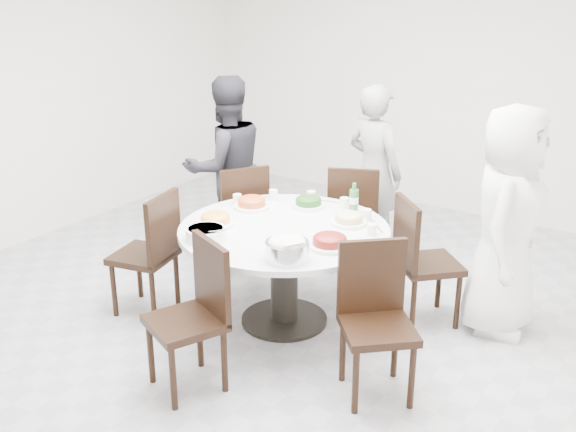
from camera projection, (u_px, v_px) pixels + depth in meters
The scene contains 23 objects.
floor at pixel (294, 318), 5.07m from camera, with size 6.00×6.00×0.01m, color #A4A4A8.
wall_back at pixel (454, 80), 6.92m from camera, with size 6.00×0.01×2.80m, color silver.
wall_left at pixel (21, 94), 6.15m from camera, with size 0.01×6.00×2.80m, color silver.
dining_table at pixel (284, 275), 4.90m from camera, with size 1.50×1.50×0.75m, color silver.
chair_ne at pixel (429, 261), 4.89m from camera, with size 0.42×0.42×0.95m, color black.
chair_n at pixel (354, 216), 5.78m from camera, with size 0.42×0.42×0.95m, color black.
chair_nw at pixel (238, 216), 5.79m from camera, with size 0.42×0.42×0.95m, color black.
chair_sw at pixel (143, 253), 5.03m from camera, with size 0.42×0.42×0.95m, color black.
chair_s at pixel (185, 319), 4.08m from camera, with size 0.42×0.42×0.95m, color black.
chair_se at pixel (378, 325), 4.01m from camera, with size 0.42×0.42×0.95m, color black.
diner_right at pixel (507, 222), 4.67m from camera, with size 0.80×0.52×1.65m, color white.
diner_middle at pixel (374, 172), 5.96m from camera, with size 0.57×0.37×1.56m, color black.
diner_left at pixel (226, 168), 5.98m from camera, with size 0.79×0.61×1.62m, color black.
dish_greens at pixel (308, 203), 5.16m from camera, with size 0.25×0.25×0.07m, color white.
dish_pale at pixel (349, 220), 4.81m from camera, with size 0.26×0.26×0.07m, color white.
dish_orange at pixel (252, 203), 5.14m from camera, with size 0.27×0.27×0.07m, color white.
dish_redbrown at pixel (330, 242), 4.41m from camera, with size 0.29×0.29×0.07m, color white.
dish_tofu at pixel (215, 221), 4.80m from camera, with size 0.27×0.27×0.07m, color white.
rice_bowl at pixel (287, 251), 4.22m from camera, with size 0.28×0.28×0.12m, color silver.
soup_bowl at pixel (206, 234), 4.54m from camera, with size 0.27×0.27×0.08m, color white.
beverage_bottle at pixel (354, 198), 5.01m from camera, with size 0.07×0.07×0.23m, color #29672F.
tea_cups at pixel (327, 198), 5.26m from camera, with size 0.07×0.07×0.08m, color white.
chopsticks at pixel (326, 201), 5.29m from camera, with size 0.24×0.04×0.01m, color tan, non-canonical shape.
Camera 1 is at (2.46, -3.76, 2.47)m, focal length 42.00 mm.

